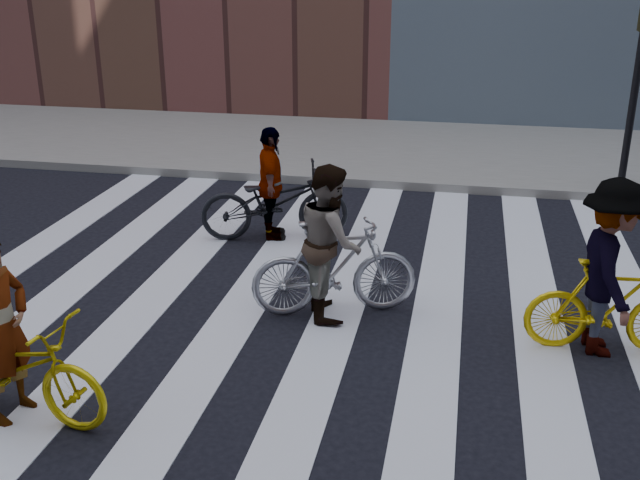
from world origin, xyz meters
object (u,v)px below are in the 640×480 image
(bike_yellow_right, at_px, (609,306))
(rider_right, at_px, (610,268))
(rider_left, at_px, (1,329))
(rider_rear, at_px, (271,184))
(bike_yellow_left, at_px, (13,366))
(bike_silver_mid, at_px, (334,268))
(rider_mid, at_px, (330,241))
(bike_dark_rear, at_px, (275,202))

(bike_yellow_right, relative_size, rider_right, 0.91)
(rider_left, relative_size, rider_rear, 1.05)
(bike_yellow_right, relative_size, rider_rear, 1.03)
(bike_yellow_left, xyz_separation_m, bike_silver_mid, (2.34, 2.50, 0.06))
(rider_left, distance_m, rider_rear, 4.78)
(bike_yellow_left, distance_m, rider_mid, 3.42)
(bike_dark_rear, bearing_deg, rider_left, 150.13)
(bike_yellow_right, xyz_separation_m, rider_left, (-5.24, -2.21, 0.35))
(bike_yellow_right, xyz_separation_m, rider_rear, (-4.13, 2.45, 0.31))
(rider_mid, xyz_separation_m, rider_rear, (-1.24, 2.15, -0.06))
(bike_yellow_left, bearing_deg, rider_rear, -4.62)
(bike_silver_mid, xyz_separation_m, rider_mid, (-0.05, 0.00, 0.31))
(bike_yellow_left, xyz_separation_m, rider_rear, (1.06, 4.65, 0.31))
(rider_left, height_order, rider_mid, rider_mid)
(bike_yellow_right, relative_size, rider_mid, 0.96)
(bike_yellow_left, relative_size, bike_silver_mid, 1.01)
(bike_dark_rear, xyz_separation_m, rider_right, (4.03, -2.45, 0.36))
(bike_yellow_left, height_order, bike_yellow_right, bike_yellow_right)
(bike_silver_mid, relative_size, bike_dark_rear, 0.89)
(bike_silver_mid, relative_size, bike_yellow_right, 1.12)
(rider_left, height_order, rider_right, rider_right)
(bike_silver_mid, distance_m, bike_dark_rear, 2.48)
(rider_rear, bearing_deg, bike_yellow_left, 151.30)
(rider_right, relative_size, rider_rear, 1.13)
(bike_yellow_left, bearing_deg, bike_silver_mid, -34.96)
(rider_left, bearing_deg, bike_silver_mid, -35.56)
(bike_yellow_left, height_order, rider_mid, rider_mid)
(bike_dark_rear, bearing_deg, rider_right, -137.18)
(rider_mid, distance_m, rider_rear, 2.48)
(bike_silver_mid, relative_size, rider_left, 1.09)
(rider_left, bearing_deg, bike_yellow_right, -59.00)
(bike_dark_rear, xyz_separation_m, rider_mid, (1.19, -2.15, 0.32))
(bike_yellow_right, height_order, bike_dark_rear, bike_dark_rear)
(rider_mid, distance_m, rider_right, 2.86)
(bike_silver_mid, distance_m, rider_left, 3.48)
(bike_silver_mid, distance_m, bike_yellow_right, 2.86)
(rider_left, bearing_deg, rider_mid, -34.96)
(rider_mid, relative_size, rider_right, 0.95)
(bike_dark_rear, relative_size, rider_right, 1.14)
(rider_right, bearing_deg, rider_left, 108.59)
(rider_rear, bearing_deg, bike_dark_rear, -105.93)
(rider_rear, bearing_deg, bike_yellow_right, -136.56)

